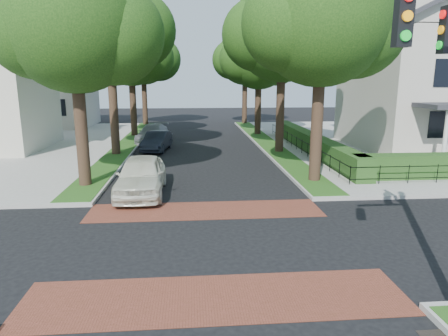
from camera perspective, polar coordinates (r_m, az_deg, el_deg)
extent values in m
plane|color=black|center=(12.66, -2.12, -10.71)|extent=(120.00, 120.00, 0.00)
cube|color=gray|center=(36.90, 28.20, 3.41)|extent=(30.00, 30.00, 0.15)
cube|color=brown|center=(15.65, -2.67, -6.06)|extent=(9.00, 2.20, 0.01)
cube|color=brown|center=(9.80, -1.20, -18.08)|extent=(9.00, 2.20, 0.01)
cube|color=#254A15|center=(31.65, 6.08, 3.71)|extent=(1.60, 29.80, 0.02)
cube|color=#254A15|center=(31.48, -13.65, 3.38)|extent=(1.60, 29.80, 0.02)
cylinder|color=black|center=(19.60, 13.27, 8.81)|extent=(0.56, 0.56, 7.35)
sphere|color=#14340E|center=(19.75, 13.87, 20.12)|extent=(6.20, 6.20, 6.20)
sphere|color=#14340E|center=(20.56, 18.28, 18.42)|extent=(4.65, 4.65, 4.65)
sphere|color=#14340E|center=(19.10, 9.33, 19.67)|extent=(4.34, 4.34, 4.34)
sphere|color=#14340E|center=(21.31, 12.82, 20.94)|extent=(4.03, 4.03, 4.03)
cylinder|color=black|center=(27.30, 8.10, 10.35)|extent=(0.56, 0.56, 7.70)
sphere|color=#14340E|center=(27.46, 8.37, 18.87)|extent=(6.60, 6.60, 6.60)
sphere|color=#14340E|center=(28.16, 11.98, 17.76)|extent=(4.95, 4.95, 4.95)
sphere|color=#14340E|center=(26.92, 4.84, 18.44)|extent=(4.62, 4.62, 4.62)
sphere|color=#14340E|center=(29.14, 7.84, 19.50)|extent=(4.29, 4.29, 4.29)
cylinder|color=black|center=(36.15, 4.90, 10.11)|extent=(0.56, 0.56, 6.65)
sphere|color=#14340E|center=(36.17, 5.01, 15.68)|extent=(5.80, 5.80, 5.80)
sphere|color=#14340E|center=(36.75, 7.45, 14.95)|extent=(4.35, 4.35, 4.35)
sphere|color=#14340E|center=(35.75, 2.68, 15.27)|extent=(4.06, 4.06, 4.06)
sphere|color=#14340E|center=(37.65, 4.79, 16.33)|extent=(3.77, 3.77, 3.77)
cylinder|color=black|center=(45.04, 2.98, 10.84)|extent=(0.56, 0.56, 7.00)
sphere|color=#14340E|center=(45.08, 3.03, 15.55)|extent=(6.00, 6.00, 6.00)
sphere|color=#14340E|center=(45.61, 5.10, 14.98)|extent=(4.50, 4.50, 4.50)
sphere|color=#14340E|center=(44.69, 1.09, 15.20)|extent=(4.20, 4.20, 4.20)
sphere|color=#14340E|center=(46.61, 2.91, 16.07)|extent=(3.90, 3.90, 3.90)
cylinder|color=black|center=(19.32, -19.91, 7.83)|extent=(0.56, 0.56, 7.00)
sphere|color=#14340E|center=(19.42, -20.76, 18.75)|extent=(6.00, 6.00, 6.00)
sphere|color=#14340E|center=(19.31, -15.47, 17.94)|extent=(4.50, 4.50, 4.50)
sphere|color=#14340E|center=(19.64, -25.27, 17.42)|extent=(4.20, 4.20, 4.20)
sphere|color=#14340E|center=(20.90, -19.43, 19.74)|extent=(3.90, 3.90, 3.90)
cylinder|color=black|center=(27.10, -15.63, 10.38)|extent=(0.56, 0.56, 8.05)
sphere|color=#14340E|center=(27.30, -16.18, 19.32)|extent=(6.40, 6.40, 6.40)
sphere|color=#14340E|center=(27.28, -12.18, 18.68)|extent=(4.80, 4.80, 4.80)
sphere|color=#14340E|center=(27.41, -19.68, 18.44)|extent=(4.48, 4.48, 4.48)
sphere|color=#14340E|center=(28.91, -15.39, 19.96)|extent=(4.16, 4.16, 4.16)
cylinder|color=black|center=(35.99, -12.91, 10.00)|extent=(0.56, 0.56, 6.86)
sphere|color=#14340E|center=(36.03, -13.21, 15.77)|extent=(5.60, 5.60, 5.60)
sphere|color=#14340E|center=(36.13, -10.60, 15.24)|extent=(4.20, 4.20, 4.20)
sphere|color=#14340E|center=(36.04, -15.51, 15.17)|extent=(3.92, 3.92, 3.92)
sphere|color=#14340E|center=(37.44, -12.77, 16.42)|extent=(3.64, 3.64, 3.64)
cylinder|color=black|center=(44.91, -11.32, 10.71)|extent=(0.56, 0.56, 7.14)
sphere|color=#14340E|center=(44.97, -11.54, 15.51)|extent=(6.20, 6.20, 6.20)
sphere|color=#14340E|center=(45.09, -9.24, 15.08)|extent=(4.65, 4.65, 4.65)
sphere|color=#14340E|center=(44.95, -13.58, 15.04)|extent=(4.34, 4.34, 4.34)
sphere|color=#14340E|center=(46.52, -11.21, 16.04)|extent=(4.03, 4.03, 4.03)
cube|color=#1E4016|center=(28.18, 12.27, 3.61)|extent=(1.00, 18.00, 1.20)
cube|color=beige|center=(32.98, 28.79, 9.58)|extent=(12.00, 10.00, 8.00)
cylinder|color=white|center=(24.87, 29.10, 4.06)|extent=(0.24, 0.24, 3.00)
cube|color=beige|center=(46.15, -24.05, 9.52)|extent=(9.00, 8.00, 6.50)
cube|color=brown|center=(43.92, -21.90, 16.24)|extent=(0.80, 0.80, 3.64)
cube|color=black|center=(8.00, 24.27, 19.05)|extent=(0.28, 0.22, 1.00)
cylinder|color=orange|center=(7.89, 24.75, 19.12)|extent=(0.18, 0.05, 0.18)
cylinder|color=#0CB226|center=(7.85, 24.52, 16.82)|extent=(0.18, 0.05, 0.18)
cube|color=black|center=(10.41, 29.20, 16.83)|extent=(0.22, 0.28, 1.00)
cylinder|color=red|center=(10.38, 28.76, 18.68)|extent=(0.05, 0.18, 0.18)
cylinder|color=orange|center=(10.35, 28.57, 16.93)|extent=(0.05, 0.18, 0.18)
cylinder|color=#0CB226|center=(10.32, 28.38, 15.17)|extent=(0.05, 0.18, 0.18)
imported|color=silver|center=(17.96, -11.75, -1.05)|extent=(2.03, 5.00, 1.70)
imported|color=black|center=(28.86, -9.56, 3.80)|extent=(2.06, 4.33, 1.37)
imported|color=gray|center=(32.81, -10.15, 4.88)|extent=(2.66, 5.16, 1.43)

